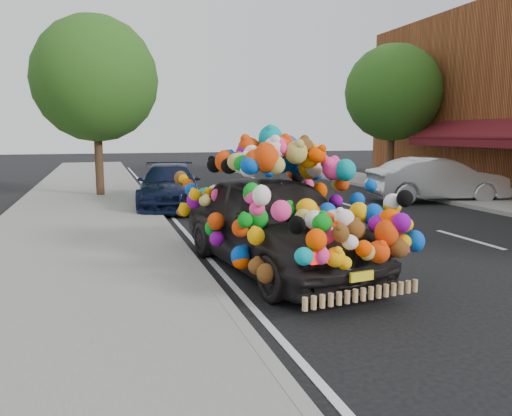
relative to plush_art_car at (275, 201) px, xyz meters
The scene contains 9 objects.
ground 1.82m from the plush_art_car, 39.82° to the left, with size 100.00×100.00×0.00m, color black.
sidewalk 3.51m from the plush_art_car, 164.28° to the left, with size 4.00×60.00×0.12m, color gray.
kerb 1.89m from the plush_art_car, 144.43° to the left, with size 0.15×60.00×0.13m, color gray.
lane_markings 4.90m from the plush_art_car, 10.93° to the left, with size 6.00×50.00×0.01m, color silver, non-canonical shape.
tree_near_sidewalk 11.13m from the plush_art_car, 104.62° to the left, with size 4.20×4.20×6.13m.
tree_far_b 14.46m from the plush_art_car, 50.20° to the left, with size 4.00×4.00×5.90m.
plush_art_car is the anchor object (origin of this frame).
navy_sedan 7.55m from the plush_art_car, 95.44° to the left, with size 1.83×4.49×1.30m, color black.
silver_hatchback 9.89m from the plush_art_car, 38.07° to the left, with size 1.54×4.41×1.45m, color #B1B4B8.
Camera 1 is at (-3.81, -8.51, 2.23)m, focal length 35.00 mm.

